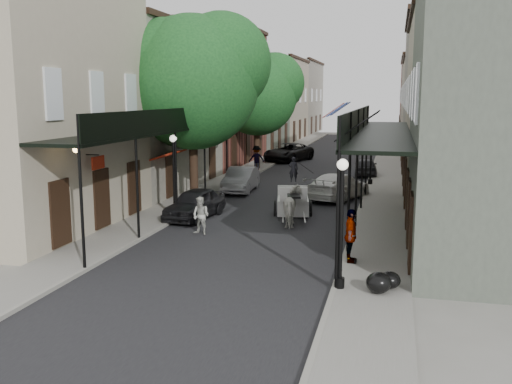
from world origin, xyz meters
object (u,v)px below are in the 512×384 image
Objects in this scene: tree_far at (262,92)px; pedestrian_sidewalk_left at (257,159)px; lamppost_right_far at (371,153)px; horse at (294,206)px; tree_near at (201,77)px; car_right_near at (338,186)px; car_right_far at (366,167)px; lamppost_right_near at (341,222)px; car_left_mid at (241,180)px; carriage at (293,190)px; pedestrian_sidewalk_right at (351,236)px; pedestrian_walking at (201,216)px; car_left_near at (195,204)px; lamppost_left at (174,175)px; car_left_far at (288,152)px.

pedestrian_sidewalk_left is at bearing -88.70° from tree_far.
lamppost_right_far reaches higher than horse.
tree_near is 1.98× the size of car_right_near.
pedestrian_sidewalk_left reaches higher than car_right_far.
horse is (-2.73, 8.00, -1.20)m from lamppost_right_near.
lamppost_right_near is 0.86× the size of car_left_mid.
car_right_near is at bearing -111.16° from horse.
tree_near is 1.12× the size of tree_far.
tree_far is 3.04× the size of carriage.
lamppost_right_near is at bearing -55.73° from tree_near.
car_right_near is 9.69m from car_right_far.
pedestrian_sidewalk_left is 1.03× the size of pedestrian_sidewalk_right.
lamppost_right_far is at bearing 90.00° from lamppost_right_near.
pedestrian_walking is 0.42× the size of car_right_far.
tree_far reaches higher than car_left_near.
pedestrian_sidewalk_right is at bearing -32.97° from lamppost_left.
lamppost_right_near is 17.62m from car_left_mid.
lamppost_left is at bearing -163.45° from carriage.
car_left_near is (-7.38, 8.40, -1.36)m from lamppost_right_near.
car_left_mid is at bearing -151.15° from lamppost_right_far.
car_left_near is 17.53m from car_right_far.
carriage is 14.20m from car_right_far.
horse is 17.12m from pedestrian_sidewalk_left.
lamppost_left is 5.68m from carriage.
lamppost_left is 1.31× the size of carriage.
car_left_far is at bearing -50.80° from car_right_far.
pedestrian_sidewalk_left is 0.50× the size of car_right_far.
car_right_far is (7.70, 16.52, -1.42)m from lamppost_left.
car_left_far is at bearing 12.98° from pedestrian_sidewalk_right.
tree_far is at bearing 113.50° from pedestrian_walking.
tree_far is 21.36m from pedestrian_walking.
tree_near is 7.56m from carriage.
car_left_mid is 1.17× the size of car_right_far.
car_right_near is (5.76, -1.12, -0.00)m from car_left_mid.
carriage is 6.75m from car_left_mid.
lamppost_right_far is at bearing -113.85° from horse.
pedestrian_sidewalk_left reaches higher than horse.
carriage is at bearing 75.75° from car_right_far.
car_left_near is at bearing -76.37° from tree_near.
lamppost_right_far is 14.23m from car_left_far.
tree_near is 15.39m from lamppost_right_near.
pedestrian_sidewalk_right reaches higher than car_left_mid.
lamppost_right_far reaches higher than car_right_far.
horse is (5.62, -18.18, -4.99)m from tree_far.
carriage is 4.64m from car_right_near.
car_left_mid is at bearing 48.44° from car_right_far.
lamppost_right_far is 9.35m from pedestrian_sidewalk_left.
lamppost_left reaches higher than pedestrian_sidewalk_right.
pedestrian_walking is 10.51m from car_left_mid.
tree_near is 4.80× the size of horse.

